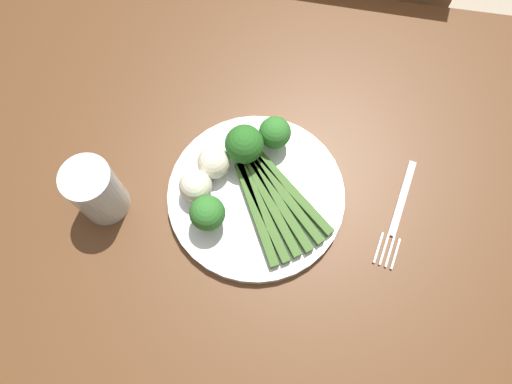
% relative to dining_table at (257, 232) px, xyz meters
% --- Properties ---
extents(ground_plane, '(6.00, 6.00, 0.02)m').
position_rel_dining_table_xyz_m(ground_plane, '(0.00, 0.00, -0.66)').
color(ground_plane, '#B7A88E').
extents(dining_table, '(1.42, 0.82, 0.76)m').
position_rel_dining_table_xyz_m(dining_table, '(0.00, 0.00, 0.00)').
color(dining_table, brown).
rests_on(dining_table, ground_plane).
extents(chair, '(0.41, 0.41, 0.87)m').
position_rel_dining_table_xyz_m(chair, '(-0.08, -0.55, -0.15)').
color(chair, '#9E754C').
rests_on(chair, ground_plane).
extents(plate, '(0.25, 0.25, 0.01)m').
position_rel_dining_table_xyz_m(plate, '(0.01, -0.02, 0.12)').
color(plate, white).
rests_on(plate, dining_table).
extents(asparagus_bundle, '(0.15, 0.16, 0.01)m').
position_rel_dining_table_xyz_m(asparagus_bundle, '(-0.02, -0.00, 0.13)').
color(asparagus_bundle, '#3D6626').
rests_on(asparagus_bundle, plate).
extents(broccoli_front, '(0.05, 0.05, 0.07)m').
position_rel_dining_table_xyz_m(broccoli_front, '(0.03, -0.07, 0.16)').
color(broccoli_front, '#568E33').
rests_on(broccoli_front, plate).
extents(broccoli_left, '(0.05, 0.05, 0.06)m').
position_rel_dining_table_xyz_m(broccoli_left, '(0.06, 0.03, 0.16)').
color(broccoli_left, '#609E3D').
rests_on(broccoli_left, plate).
extents(broccoli_outer_edge, '(0.05, 0.05, 0.06)m').
position_rel_dining_table_xyz_m(broccoli_outer_edge, '(-0.01, -0.10, 0.16)').
color(broccoli_outer_edge, '#609E3D').
rests_on(broccoli_outer_edge, plate).
extents(cauliflower_front_left, '(0.05, 0.05, 0.05)m').
position_rel_dining_table_xyz_m(cauliflower_front_left, '(0.09, -0.01, 0.15)').
color(cauliflower_front_left, silver).
rests_on(cauliflower_front_left, plate).
extents(cauliflower_near_center, '(0.05, 0.05, 0.05)m').
position_rel_dining_table_xyz_m(cauliflower_near_center, '(0.07, -0.05, 0.15)').
color(cauliflower_near_center, silver).
rests_on(cauliflower_near_center, plate).
extents(fork, '(0.05, 0.17, 0.00)m').
position_rel_dining_table_xyz_m(fork, '(-0.19, -0.03, 0.11)').
color(fork, silver).
rests_on(fork, dining_table).
extents(water_glass, '(0.07, 0.07, 0.10)m').
position_rel_dining_table_xyz_m(water_glass, '(0.21, 0.03, 0.16)').
color(water_glass, silver).
rests_on(water_glass, dining_table).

